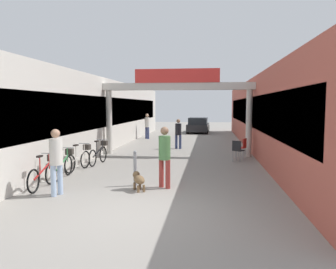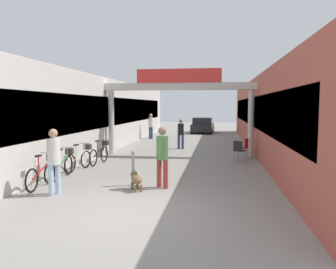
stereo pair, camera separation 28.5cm
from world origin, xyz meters
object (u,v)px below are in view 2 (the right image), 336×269
dog_on_leash (136,179)px  cafe_chair_black_nearer (239,149)px  pedestrian_carrying_crate (181,132)px  bicycle_green_second (63,164)px  pedestrian_companion (54,157)px  pedestrian_elderly_walking (151,124)px  pedestrian_with_dog (162,153)px  bicycle_silver_third (80,158)px  bicycle_black_farthest (100,153)px  bicycle_red_nearest (43,172)px  parked_car_black (203,125)px  bollard_post_metal (133,168)px  cafe_chair_red_farther (244,146)px

dog_on_leash → cafe_chair_black_nearer: cafe_chair_black_nearer is taller
pedestrian_carrying_crate → bicycle_green_second: pedestrian_carrying_crate is taller
pedestrian_companion → pedestrian_elderly_walking: (-0.40, 14.83, 0.02)m
dog_on_leash → pedestrian_with_dog: bearing=27.6°
pedestrian_elderly_walking → bicycle_silver_third: size_ratio=1.07×
pedestrian_companion → cafe_chair_black_nearer: 7.92m
pedestrian_carrying_crate → bicycle_black_farthest: bearing=-118.4°
bicycle_red_nearest → parked_car_black: 20.30m
pedestrian_companion → dog_on_leash: pedestrian_companion is taller
dog_on_leash → pedestrian_carrying_crate: bearing=88.2°
bicycle_black_farthest → bollard_post_metal: 4.08m
pedestrian_companion → bicycle_green_second: size_ratio=1.04×
dog_on_leash → bicycle_black_farthest: 4.61m
bicycle_silver_third → bicycle_red_nearest: bearing=-90.2°
dog_on_leash → cafe_chair_red_farther: cafe_chair_red_farther is taller
dog_on_leash → bicycle_red_nearest: (-2.76, -0.07, 0.12)m
pedestrian_elderly_walking → cafe_chair_red_farther: (5.89, -7.88, -0.49)m
parked_car_black → pedestrian_with_dog: bearing=-91.0°
pedestrian_companion → bicycle_silver_third: (-0.72, 3.30, -0.58)m
bicycle_green_second → parked_car_black: parked_car_black is taller
parked_car_black → bicycle_black_farthest: bearing=-102.3°
pedestrian_with_dog → pedestrian_carrying_crate: (-0.41, 8.62, -0.09)m
pedestrian_with_dog → pedestrian_carrying_crate: size_ratio=1.08×
pedestrian_carrying_crate → cafe_chair_black_nearer: size_ratio=1.84×
pedestrian_companion → bicycle_black_farthest: 4.73m
bollard_post_metal → cafe_chair_red_farther: size_ratio=1.18×
bicycle_red_nearest → bollard_post_metal: (2.55, 0.57, 0.10)m
bicycle_green_second → bicycle_silver_third: size_ratio=1.01×
pedestrian_elderly_walking → bicycle_silver_third: pedestrian_elderly_walking is taller
pedestrian_elderly_walking → bollard_post_metal: 13.73m
dog_on_leash → bollard_post_metal: bearing=112.4°
bollard_post_metal → cafe_chair_red_farther: (3.67, 5.66, 0.01)m
bicycle_silver_third → bollard_post_metal: bollard_post_metal is taller
bicycle_black_farthest → cafe_chair_red_farther: size_ratio=1.90×
pedestrian_with_dog → cafe_chair_red_farther: size_ratio=1.99×
dog_on_leash → bicycle_red_nearest: bicycle_red_nearest is taller
bicycle_green_second → bicycle_red_nearest: bearing=-89.5°
pedestrian_with_dog → pedestrian_companion: size_ratio=1.00×
bollard_post_metal → bicycle_black_farthest: bearing=123.9°
pedestrian_carrying_crate → bollard_post_metal: pedestrian_carrying_crate is taller
dog_on_leash → bicycle_red_nearest: size_ratio=0.42×
dog_on_leash → parked_car_black: 19.91m
bicycle_green_second → pedestrian_carrying_crate: bearing=68.5°
pedestrian_carrying_crate → parked_car_black: (0.74, 10.90, -0.29)m
pedestrian_with_dog → bicycle_silver_third: bearing=148.0°
pedestrian_with_dog → pedestrian_companion: (-2.72, -1.15, -0.01)m
bollard_post_metal → cafe_chair_black_nearer: 5.76m
dog_on_leash → parked_car_black: size_ratio=0.17×
bicycle_red_nearest → cafe_chair_black_nearer: (5.93, 5.24, 0.10)m
dog_on_leash → bicycle_red_nearest: bearing=-178.6°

